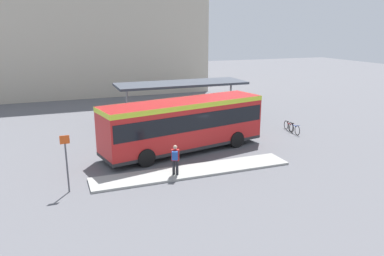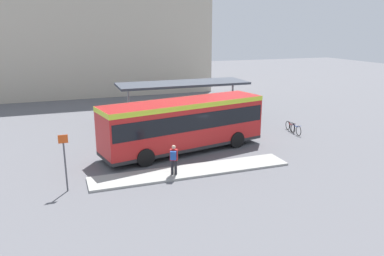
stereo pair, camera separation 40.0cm
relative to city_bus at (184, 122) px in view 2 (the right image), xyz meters
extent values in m
plane|color=#5B5B60|center=(-0.01, 0.00, -1.89)|extent=(120.00, 120.00, 0.00)
cube|color=#9E9E99|center=(-0.76, -3.54, -1.83)|extent=(11.00, 1.80, 0.12)
cube|color=red|center=(-0.01, 0.00, -0.09)|extent=(10.79, 4.64, 2.89)
cube|color=#C6DB33|center=(-0.01, 0.00, 1.20)|extent=(10.81, 4.67, 0.30)
cube|color=black|center=(-0.01, 0.00, 0.25)|extent=(10.59, 4.63, 1.01)
cube|color=black|center=(5.10, 1.08, 0.25)|extent=(0.56, 2.28, 1.11)
cube|color=#28282B|center=(-0.01, 0.00, -1.44)|extent=(10.80, 4.66, 0.20)
cylinder|color=black|center=(2.92, 1.86, -1.36)|extent=(1.09, 0.49, 1.06)
cylinder|color=black|center=(3.42, -0.51, -1.36)|extent=(1.09, 0.49, 1.06)
cylinder|color=black|center=(-3.44, 0.50, -1.36)|extent=(1.09, 0.49, 1.06)
cylinder|color=black|center=(-2.94, -1.86, -1.36)|extent=(1.09, 0.49, 1.06)
cylinder|color=#232328|center=(-1.95, -3.78, -1.38)|extent=(0.15, 0.15, 0.79)
cylinder|color=#232328|center=(-1.79, -3.85, -1.38)|extent=(0.15, 0.15, 0.79)
cube|color=#B21E1E|center=(-1.87, -3.82, -0.69)|extent=(0.45, 0.36, 0.59)
cube|color=#234CA3|center=(-1.95, -4.00, -0.66)|extent=(0.35, 0.30, 0.45)
sphere|color=tan|center=(-1.87, -3.82, -0.26)|extent=(0.21, 0.21, 0.21)
torus|color=black|center=(8.88, 0.47, -1.53)|extent=(0.14, 0.73, 0.73)
torus|color=black|center=(9.01, 1.46, -1.53)|extent=(0.14, 0.73, 0.73)
cylinder|color=#2847AD|center=(8.94, 0.96, -1.29)|extent=(0.14, 0.77, 0.04)
cylinder|color=#2847AD|center=(8.97, 1.14, -1.35)|extent=(0.04, 0.04, 0.36)
cube|color=black|center=(8.97, 1.14, -1.17)|extent=(0.09, 0.19, 0.04)
cylinder|color=#2847AD|center=(8.89, 0.57, -1.20)|extent=(0.48, 0.09, 0.03)
torus|color=black|center=(8.95, 1.26, -1.55)|extent=(0.16, 0.68, 0.68)
torus|color=black|center=(9.10, 2.17, -1.55)|extent=(0.16, 0.68, 0.68)
cylinder|color=red|center=(9.02, 1.72, -1.33)|extent=(0.15, 0.71, 0.04)
cylinder|color=red|center=(9.05, 1.88, -1.39)|extent=(0.04, 0.04, 0.33)
cube|color=black|center=(9.05, 1.88, -1.22)|extent=(0.10, 0.19, 0.04)
cylinder|color=red|center=(8.96, 1.35, -1.25)|extent=(0.48, 0.11, 0.03)
cube|color=#383D47|center=(2.22, 6.85, 1.36)|extent=(10.40, 3.45, 0.18)
cylinder|color=gray|center=(-2.20, 6.85, -0.31)|extent=(0.16, 0.16, 3.16)
cylinder|color=gray|center=(6.65, 6.85, -0.31)|extent=(0.16, 0.16, 3.16)
cylinder|color=#4C4C51|center=(-7.20, -3.80, -0.69)|extent=(0.08, 0.08, 2.40)
cube|color=#D84C19|center=(-7.20, -3.80, 0.71)|extent=(0.44, 0.03, 0.40)
cube|color=#BCB29E|center=(-3.20, 28.10, 5.64)|extent=(27.33, 14.98, 15.06)
camera|label=1|loc=(-7.58, -21.23, 5.69)|focal=35.00mm
camera|label=2|loc=(-7.21, -21.37, 5.69)|focal=35.00mm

